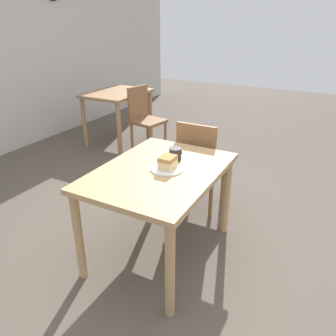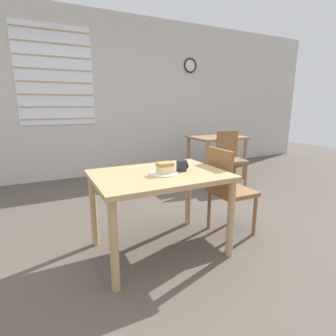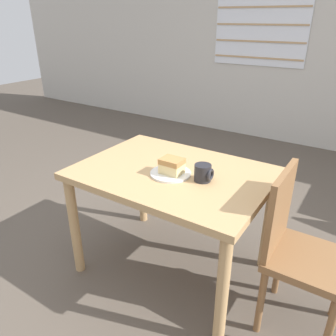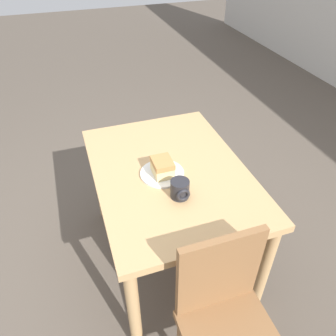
# 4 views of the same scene
# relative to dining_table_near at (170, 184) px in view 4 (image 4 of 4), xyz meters

# --- Properties ---
(ground_plane) EXTENTS (14.00, 14.00, 0.00)m
(ground_plane) POSITION_rel_dining_table_near_xyz_m (0.06, -0.16, -0.61)
(ground_plane) COLOR brown
(dining_table_near) EXTENTS (1.09, 0.79, 0.71)m
(dining_table_near) POSITION_rel_dining_table_near_xyz_m (0.00, 0.00, 0.00)
(dining_table_near) COLOR tan
(dining_table_near) RESTS_ON ground_plane
(chair_near_window) EXTENTS (0.38, 0.38, 0.87)m
(chair_near_window) POSITION_rel_dining_table_near_xyz_m (0.73, -0.00, -0.14)
(chair_near_window) COLOR brown
(chair_near_window) RESTS_ON ground_plane
(plate) EXTENTS (0.23, 0.23, 0.01)m
(plate) POSITION_rel_dining_table_near_xyz_m (0.02, -0.05, 0.10)
(plate) COLOR white
(plate) RESTS_ON dining_table_near
(cake_slice) EXTENTS (0.12, 0.10, 0.09)m
(cake_slice) POSITION_rel_dining_table_near_xyz_m (0.03, -0.05, 0.15)
(cake_slice) COLOR #E5CC89
(cake_slice) RESTS_ON plate
(coffee_mug) EXTENTS (0.10, 0.09, 0.09)m
(coffee_mug) POSITION_rel_dining_table_near_xyz_m (0.21, -0.02, 0.14)
(coffee_mug) COLOR #232328
(coffee_mug) RESTS_ON dining_table_near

